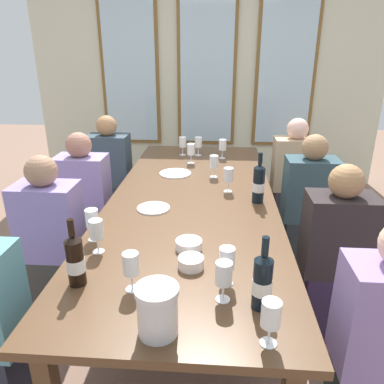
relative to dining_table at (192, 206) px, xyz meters
The scene contains 30 objects.
ground_plane 0.68m from the dining_table, ahead, with size 12.00×12.00×0.00m, color #81604E.
back_wall_with_windows 2.60m from the dining_table, 90.00° to the left, with size 4.30×0.10×2.90m.
dining_table is the anchor object (origin of this frame).
white_plate_0 0.31m from the dining_table, 140.16° to the right, with size 0.21×0.21×0.01m, color white.
white_plate_1 0.53m from the dining_table, 109.02° to the left, with size 0.25×0.25×0.01m, color white.
metal_pitcher 1.28m from the dining_table, 91.32° to the right, with size 0.16×0.16×0.19m.
wine_bottle_0 1.16m from the dining_table, 72.33° to the right, with size 0.08×0.08×0.31m.
wine_bottle_1 1.10m from the dining_table, 112.81° to the right, with size 0.08×0.08×0.31m.
wine_bottle_2 0.47m from the dining_table, ahead, with size 0.08×0.08×0.33m.
tasting_bowl_0 0.84m from the dining_table, 86.19° to the right, with size 0.12×0.12×0.05m, color white.
tasting_bowl_1 0.68m from the dining_table, 87.21° to the right, with size 0.13×0.13×0.05m, color white.
wine_glass_0 0.33m from the dining_table, 30.54° to the left, with size 0.07×0.07×0.17m.
wine_glass_1 0.80m from the dining_table, 127.79° to the right, with size 0.07×0.07×0.17m.
wine_glass_2 1.02m from the dining_table, 78.26° to the left, with size 0.07×0.07×0.17m.
wine_glass_3 0.83m from the dining_table, 94.86° to the left, with size 0.07×0.07×0.17m.
wine_glass_4 1.05m from the dining_table, 99.77° to the right, with size 0.07×0.07×0.17m.
wine_glass_5 1.35m from the dining_table, 74.54° to the right, with size 0.07×0.07×0.17m.
wine_glass_6 0.99m from the dining_table, 77.22° to the right, with size 0.07×0.07×0.17m.
wine_glass_7 0.86m from the dining_table, 119.46° to the right, with size 0.07×0.07×0.17m.
wine_glass_8 1.10m from the dining_table, 79.26° to the right, with size 0.07×0.07×0.17m.
wine_glass_9 0.50m from the dining_table, 73.15° to the left, with size 0.07×0.07×0.17m.
wine_glass_10 1.08m from the dining_table, 91.07° to the left, with size 0.07×0.07×0.17m.
wine_glass_11 1.09m from the dining_table, 98.89° to the left, with size 0.07×0.07×0.17m.
seated_person_0 0.93m from the dining_table, 160.75° to the left, with size 0.38×0.24×1.11m.
seated_person_1 0.95m from the dining_table, 22.58° to the left, with size 0.38×0.24×1.11m.
seated_person_2 1.34m from the dining_table, 130.29° to the left, with size 0.38×0.24×1.11m.
seated_person_3 1.34m from the dining_table, 49.48° to the left, with size 0.38×0.24×1.11m.
seated_person_5 1.38m from the dining_table, 50.89° to the right, with size 0.38×0.24×1.11m.
seated_person_6 0.93m from the dining_table, 159.94° to the right, with size 0.38×0.24×1.11m.
seated_person_7 0.95m from the dining_table, 22.96° to the right, with size 0.38×0.24×1.11m.
Camera 1 is at (0.17, -2.31, 1.69)m, focal length 34.80 mm.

